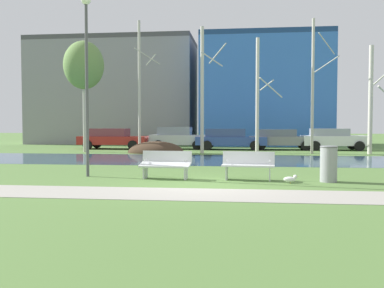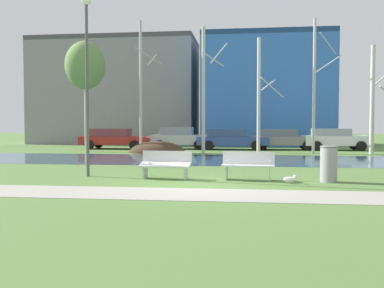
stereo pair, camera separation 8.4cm
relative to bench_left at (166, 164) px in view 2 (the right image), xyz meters
The scene contains 22 objects.
ground_plane 8.97m from the bench_left, 81.80° to the left, with size 120.00×120.00×0.00m, color #517538.
paved_path_strip 3.18m from the bench_left, 66.02° to the right, with size 60.00×1.86×0.01m, color #9E998E.
river_band 7.53m from the bench_left, 80.21° to the left, with size 80.00×6.43×0.01m, color #33516B.
soil_mound 12.31m from the bench_left, 102.83° to the left, with size 3.43×2.43×1.40m, color #423021.
bench_left is the anchor object (origin of this frame).
bench_right 2.57m from the bench_left, ahead, with size 1.64×0.68×0.87m.
trash_bin 4.94m from the bench_left, ahead, with size 0.52×0.52×1.07m.
seagull 3.84m from the bench_left, ahead, with size 0.43×0.16×0.26m.
streetlamp 4.33m from the bench_left, behind, with size 0.32×0.32×5.89m.
birch_far_left 15.19m from the bench_left, 120.61° to the left, with size 2.48×2.48×6.90m.
birch_left 13.71m from the bench_left, 106.95° to the left, with size 1.43×2.43×8.08m.
birch_center_left 12.37m from the bench_left, 89.41° to the left, with size 1.55×2.63×7.45m.
birch_center 13.73m from the bench_left, 75.36° to the left, with size 1.60×2.46×6.94m.
birch_center_right 14.52m from the bench_left, 62.20° to the left, with size 1.54×2.65×7.87m.
birch_right 15.88m from the bench_left, 51.36° to the left, with size 1.39×2.46×6.21m.
parked_van_nearest_red 17.04m from the bench_left, 112.69° to the left, with size 4.77×2.10×1.43m.
parked_sedan_second_silver 16.33m from the bench_left, 96.97° to the left, with size 4.01×2.00×1.52m.
parked_hatch_third_blue 15.94m from the bench_left, 84.27° to the left, with size 4.76×2.04×1.42m.
parked_wagon_fourth_grey 16.88m from the bench_left, 72.58° to the left, with size 4.42×1.93×1.38m.
parked_suv_fifth_white 18.16m from the bench_left, 62.17° to the left, with size 4.19×2.10×1.44m.
building_grey_warehouse 26.50m from the bench_left, 110.17° to the left, with size 14.43×6.47×9.31m.
building_blue_store 24.30m from the bench_left, 79.69° to the left, with size 10.41×7.85×9.02m.
Camera 2 is at (1.13, -11.92, 1.70)m, focal length 39.63 mm.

